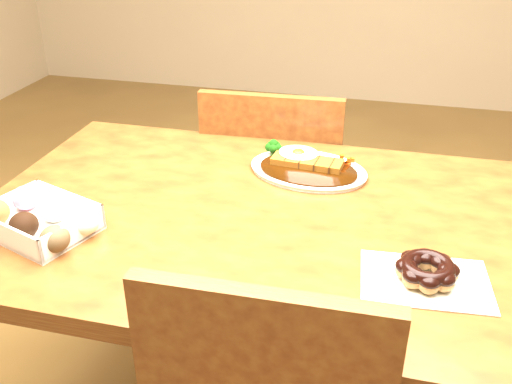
% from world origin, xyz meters
% --- Properties ---
extents(table, '(1.20, 0.80, 0.75)m').
position_xyz_m(table, '(0.00, 0.00, 0.65)').
color(table, '#502110').
rests_on(table, ground).
extents(chair_far, '(0.44, 0.44, 0.87)m').
position_xyz_m(chair_far, '(-0.07, 0.53, 0.48)').
color(chair_far, '#502110').
rests_on(chair_far, ground).
extents(katsu_curry_plate, '(0.31, 0.24, 0.06)m').
position_xyz_m(katsu_curry_plate, '(0.07, 0.22, 0.76)').
color(katsu_curry_plate, white).
rests_on(katsu_curry_plate, table).
extents(donut_box, '(0.25, 0.22, 0.06)m').
position_xyz_m(donut_box, '(-0.40, -0.18, 0.78)').
color(donut_box, white).
rests_on(donut_box, table).
extents(pon_de_ring, '(0.23, 0.17, 0.04)m').
position_xyz_m(pon_de_ring, '(0.34, -0.16, 0.77)').
color(pon_de_ring, silver).
rests_on(pon_de_ring, table).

